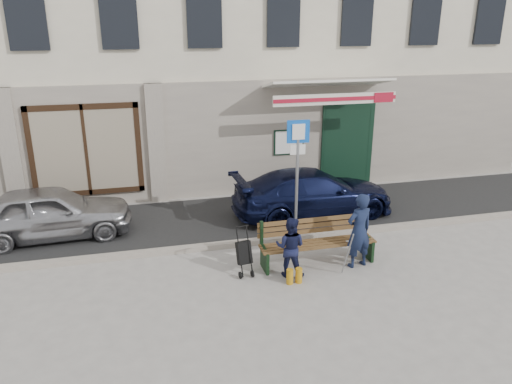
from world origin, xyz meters
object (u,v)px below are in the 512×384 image
object	(u,v)px
stroller	(244,254)
parking_sign	(297,160)
woman	(290,247)
man	(359,231)
car_navy	(313,193)
car_silver	(50,212)
bench	(315,243)

from	to	relation	value
stroller	parking_sign	bearing A→B (deg)	31.90
parking_sign	woman	world-z (taller)	parking_sign
parking_sign	man	distance (m)	2.15
car_navy	stroller	bearing A→B (deg)	135.11
car_silver	stroller	xyz separation A→B (m)	(3.90, -2.77, -0.18)
parking_sign	man	xyz separation A→B (m)	(0.75, -1.72, -1.04)
car_silver	bench	distance (m)	6.05
stroller	bench	bearing A→B (deg)	-9.28
woman	car_silver	bearing A→B (deg)	-3.18
bench	man	xyz separation A→B (m)	(0.80, -0.30, 0.32)
parking_sign	bench	bearing A→B (deg)	-88.99
man	woman	distance (m)	1.46
bench	man	world-z (taller)	man
man	woman	size ratio (longest dim) A/B	1.28
parking_sign	stroller	size ratio (longest dim) A/B	2.80
car_navy	bench	size ratio (longest dim) A/B	1.71
parking_sign	bench	distance (m)	1.97
woman	car_navy	bearing A→B (deg)	-88.39
car_navy	woman	size ratio (longest dim) A/B	3.38
car_silver	stroller	world-z (taller)	car_silver
bench	woman	size ratio (longest dim) A/B	1.97
bench	woman	xyz separation A→B (m)	(-0.65, -0.35, 0.15)
car_navy	woman	distance (m)	3.28
man	stroller	distance (m)	2.34
car_silver	man	bearing A→B (deg)	-118.87
car_silver	man	world-z (taller)	man
parking_sign	woman	xyz separation A→B (m)	(-0.70, -1.77, -1.22)
man	woman	bearing A→B (deg)	-10.43
woman	stroller	size ratio (longest dim) A/B	1.25
car_silver	parking_sign	distance (m)	5.73
stroller	woman	bearing A→B (deg)	-30.22
car_navy	stroller	distance (m)	3.55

